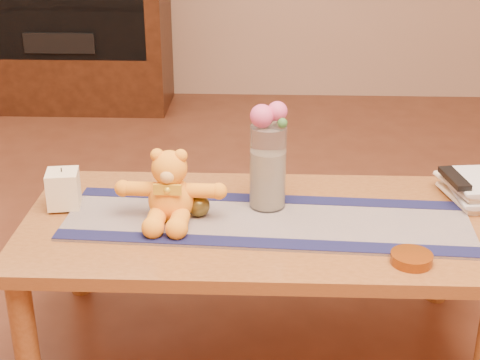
{
  "coord_description": "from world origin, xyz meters",
  "views": [
    {
      "loc": [
        0.02,
        -1.92,
        1.43
      ],
      "look_at": [
        -0.05,
        0.0,
        0.58
      ],
      "focal_mm": 53.68,
      "sensor_mm": 36.0,
      "label": 1
    }
  ],
  "objects_px": {
    "pillar_candle": "(63,189)",
    "amber_dish": "(411,258)",
    "glass_vase": "(268,167)",
    "book_bottom": "(450,199)",
    "tv_remote": "(454,178)",
    "teddy_bear": "(170,186)",
    "bronze_ball": "(199,206)"
  },
  "relations": [
    {
      "from": "pillar_candle",
      "to": "book_bottom",
      "type": "height_order",
      "value": "pillar_candle"
    },
    {
      "from": "glass_vase",
      "to": "bronze_ball",
      "type": "xyz_separation_m",
      "value": [
        -0.2,
        -0.08,
        -0.1
      ]
    },
    {
      "from": "bronze_ball",
      "to": "amber_dish",
      "type": "distance_m",
      "value": 0.64
    },
    {
      "from": "glass_vase",
      "to": "book_bottom",
      "type": "relative_size",
      "value": 1.17
    },
    {
      "from": "pillar_candle",
      "to": "tv_remote",
      "type": "relative_size",
      "value": 0.71
    },
    {
      "from": "bronze_ball",
      "to": "tv_remote",
      "type": "distance_m",
      "value": 0.8
    },
    {
      "from": "glass_vase",
      "to": "amber_dish",
      "type": "distance_m",
      "value": 0.52
    },
    {
      "from": "teddy_bear",
      "to": "pillar_candle",
      "type": "relative_size",
      "value": 2.71
    },
    {
      "from": "bronze_ball",
      "to": "amber_dish",
      "type": "xyz_separation_m",
      "value": [
        0.59,
        -0.24,
        -0.03
      ]
    },
    {
      "from": "tv_remote",
      "to": "teddy_bear",
      "type": "bearing_deg",
      "value": -179.75
    },
    {
      "from": "teddy_bear",
      "to": "amber_dish",
      "type": "xyz_separation_m",
      "value": [
        0.67,
        -0.23,
        -0.1
      ]
    },
    {
      "from": "tv_remote",
      "to": "bronze_ball",
      "type": "bearing_deg",
      "value": -179.83
    },
    {
      "from": "bronze_ball",
      "to": "book_bottom",
      "type": "relative_size",
      "value": 0.3
    },
    {
      "from": "tv_remote",
      "to": "book_bottom",
      "type": "bearing_deg",
      "value": 90.0
    },
    {
      "from": "pillar_candle",
      "to": "amber_dish",
      "type": "distance_m",
      "value": 1.06
    },
    {
      "from": "pillar_candle",
      "to": "glass_vase",
      "type": "xyz_separation_m",
      "value": [
        0.63,
        0.02,
        0.07
      ]
    },
    {
      "from": "bronze_ball",
      "to": "glass_vase",
      "type": "bearing_deg",
      "value": 20.81
    },
    {
      "from": "book_bottom",
      "to": "bronze_ball",
      "type": "bearing_deg",
      "value": 177.89
    },
    {
      "from": "teddy_bear",
      "to": "bronze_ball",
      "type": "height_order",
      "value": "teddy_bear"
    },
    {
      "from": "bronze_ball",
      "to": "amber_dish",
      "type": "bearing_deg",
      "value": -22.4
    },
    {
      "from": "book_bottom",
      "to": "tv_remote",
      "type": "relative_size",
      "value": 1.39
    },
    {
      "from": "pillar_candle",
      "to": "book_bottom",
      "type": "distance_m",
      "value": 1.21
    },
    {
      "from": "book_bottom",
      "to": "pillar_candle",
      "type": "bearing_deg",
      "value": 171.65
    },
    {
      "from": "amber_dish",
      "to": "glass_vase",
      "type": "bearing_deg",
      "value": 140.24
    },
    {
      "from": "teddy_bear",
      "to": "pillar_candle",
      "type": "height_order",
      "value": "teddy_bear"
    },
    {
      "from": "tv_remote",
      "to": "glass_vase",
      "type": "bearing_deg",
      "value": 176.06
    },
    {
      "from": "amber_dish",
      "to": "pillar_candle",
      "type": "bearing_deg",
      "value": 163.56
    },
    {
      "from": "bronze_ball",
      "to": "tv_remote",
      "type": "relative_size",
      "value": 0.42
    },
    {
      "from": "pillar_candle",
      "to": "amber_dish",
      "type": "relative_size",
      "value": 1.01
    },
    {
      "from": "teddy_bear",
      "to": "pillar_candle",
      "type": "xyz_separation_m",
      "value": [
        -0.34,
        0.07,
        -0.05
      ]
    },
    {
      "from": "tv_remote",
      "to": "pillar_candle",
      "type": "bearing_deg",
      "value": 174.17
    },
    {
      "from": "teddy_bear",
      "to": "bronze_ball",
      "type": "relative_size",
      "value": 4.61
    }
  ]
}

